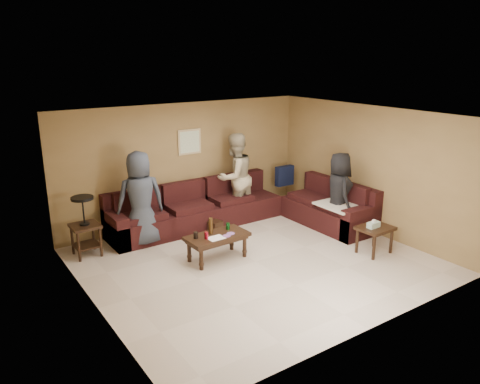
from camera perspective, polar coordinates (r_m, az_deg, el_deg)
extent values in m
plane|color=beige|center=(8.16, 1.93, -8.46)|extent=(5.50, 5.50, 0.00)
cube|color=silver|center=(7.45, 2.11, 8.86)|extent=(5.50, 5.00, 0.10)
cube|color=olive|center=(9.77, -6.68, 3.46)|extent=(5.50, 0.10, 2.50)
cube|color=olive|center=(5.99, 16.33, -5.68)|extent=(5.50, 0.10, 2.50)
cube|color=olive|center=(6.55, -17.84, -3.89)|extent=(0.10, 5.00, 2.50)
cube|color=olive|center=(9.54, 15.49, 2.65)|extent=(0.10, 5.00, 2.50)
cube|color=black|center=(9.67, -5.24, -2.96)|extent=(3.70, 0.90, 0.45)
cube|color=black|center=(9.81, -6.24, 0.06)|extent=(3.70, 0.24, 0.45)
cube|color=black|center=(8.99, -14.94, -4.41)|extent=(0.24, 0.90, 0.63)
cube|color=black|center=(9.90, 10.70, -2.73)|extent=(0.90, 2.00, 0.45)
cube|color=black|center=(9.99, 12.19, 0.07)|extent=(0.24, 2.00, 0.45)
cube|color=black|center=(9.31, 14.53, -3.66)|extent=(0.90, 0.24, 0.63)
cube|color=black|center=(10.77, 5.44, 1.99)|extent=(0.45, 0.14, 0.45)
cube|color=beige|center=(9.49, 12.72, -1.44)|extent=(1.00, 0.85, 0.04)
cube|color=black|center=(8.08, -2.82, -5.42)|extent=(1.10, 0.58, 0.06)
cube|color=black|center=(8.11, -2.81, -5.81)|extent=(1.02, 0.50, 0.05)
cylinder|color=black|center=(7.80, -4.74, -8.12)|extent=(0.07, 0.07, 0.40)
cylinder|color=black|center=(8.26, 0.56, -6.62)|extent=(0.07, 0.07, 0.40)
cylinder|color=black|center=(8.11, -6.21, -7.15)|extent=(0.07, 0.07, 0.40)
cylinder|color=black|center=(8.55, -1.03, -5.77)|extent=(0.07, 0.07, 0.40)
cylinder|color=maroon|center=(7.89, -4.13, -5.31)|extent=(0.07, 0.07, 0.12)
cylinder|color=#11641E|center=(8.28, -1.49, -4.19)|extent=(0.07, 0.07, 0.12)
cylinder|color=#34200C|center=(8.09, -3.59, -4.12)|extent=(0.07, 0.07, 0.28)
cylinder|color=black|center=(7.93, -5.42, -5.26)|extent=(0.08, 0.08, 0.11)
cube|color=white|center=(7.93, -2.94, -5.62)|extent=(0.29, 0.23, 0.00)
cylinder|color=#C94772|center=(8.01, -1.64, -5.37)|extent=(0.14, 0.14, 0.01)
cylinder|color=#C94772|center=(8.11, -1.15, -5.08)|extent=(0.14, 0.14, 0.01)
cube|color=black|center=(8.62, -18.39, -3.95)|extent=(0.48, 0.48, 0.05)
cube|color=black|center=(8.75, -18.17, -6.17)|extent=(0.42, 0.42, 0.03)
cylinder|color=black|center=(8.50, -19.06, -6.31)|extent=(0.05, 0.05, 0.55)
cylinder|color=black|center=(8.60, -16.63, -5.82)|extent=(0.05, 0.05, 0.55)
cylinder|color=black|center=(8.84, -19.77, -5.48)|extent=(0.05, 0.05, 0.55)
cylinder|color=black|center=(8.94, -17.42, -5.03)|extent=(0.05, 0.05, 0.55)
cylinder|color=black|center=(8.61, -18.41, -3.71)|extent=(0.17, 0.17, 0.03)
cylinder|color=black|center=(8.53, -18.56, -2.18)|extent=(0.03, 0.03, 0.46)
cylinder|color=black|center=(8.46, -18.70, -0.72)|extent=(0.38, 0.38, 0.05)
cube|color=black|center=(8.65, 16.17, -4.27)|extent=(0.62, 0.51, 0.05)
cylinder|color=black|center=(8.45, 16.02, -6.47)|extent=(0.05, 0.05, 0.47)
cylinder|color=black|center=(8.81, 17.96, -5.67)|extent=(0.05, 0.05, 0.47)
cylinder|color=black|center=(8.66, 14.09, -5.74)|extent=(0.05, 0.05, 0.47)
cylinder|color=black|center=(9.01, 16.07, -5.00)|extent=(0.05, 0.05, 0.47)
cube|color=silver|center=(8.58, 15.97, -3.87)|extent=(0.24, 0.13, 0.10)
cube|color=white|center=(8.56, 16.01, -3.43)|extent=(0.06, 0.04, 0.05)
cube|color=black|center=(9.28, -3.01, -4.36)|extent=(0.27, 0.27, 0.27)
cube|color=tan|center=(9.71, -6.19, 6.11)|extent=(0.52, 0.03, 0.52)
cube|color=white|center=(9.69, -6.15, 6.09)|extent=(0.44, 0.01, 0.44)
imported|color=#323A46|center=(8.73, -12.05, -0.84)|extent=(0.95, 0.71, 1.78)
imported|color=tan|center=(9.88, -0.61, 1.83)|extent=(1.02, 0.86, 1.87)
imported|color=black|center=(9.43, 11.93, -0.08)|extent=(0.78, 0.92, 1.61)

